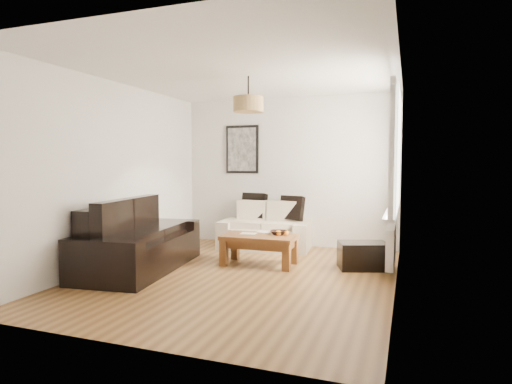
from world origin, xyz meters
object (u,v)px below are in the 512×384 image
(coffee_table, at_px, (259,250))
(loveseat_cream, at_px, (265,227))
(ottoman, at_px, (363,256))
(sofa_leather, at_px, (140,238))

(coffee_table, bearing_deg, loveseat_cream, 104.50)
(coffee_table, relative_size, ottoman, 1.62)
(sofa_leather, relative_size, coffee_table, 1.93)
(loveseat_cream, xyz_separation_m, ottoman, (1.71, -0.86, -0.19))
(sofa_leather, distance_m, coffee_table, 1.67)
(loveseat_cream, distance_m, ottoman, 1.92)
(loveseat_cream, distance_m, coffee_table, 1.17)
(loveseat_cream, bearing_deg, sofa_leather, -127.23)
(sofa_leather, xyz_separation_m, ottoman, (2.88, 1.05, -0.25))
(coffee_table, bearing_deg, sofa_leather, -151.54)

